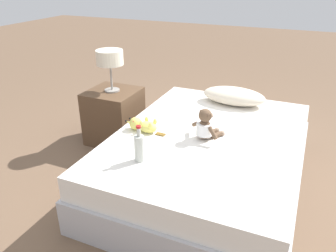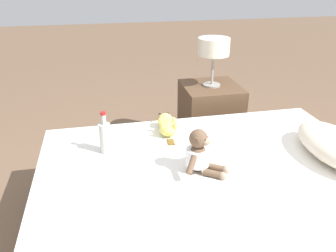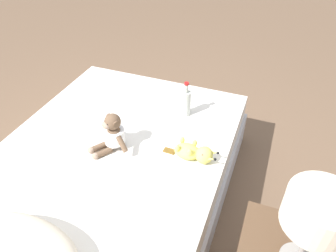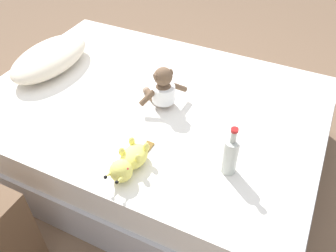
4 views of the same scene
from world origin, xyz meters
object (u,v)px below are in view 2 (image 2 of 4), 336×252
Objects in this scene: pillow at (335,145)px; plush_monkey at (200,154)px; bed at (211,203)px; bedside_lamp at (214,48)px; nightstand at (210,115)px; glass_bottle at (105,137)px; plush_yellow_creature at (167,125)px.

plush_monkey reaches higher than pillow.
bedside_lamp is (-1.06, 0.34, 0.61)m from bed.
pillow is 1.16m from nightstand.
glass_bottle is at bearing -104.53° from pillow.
bedside_lamp reaches higher than plush_monkey.
plush_monkey is at bearing -21.64° from nightstand.
plush_yellow_creature is 0.79m from nightstand.
glass_bottle is 0.48× the size of nightstand.
plush_yellow_creature is at bearing 114.87° from glass_bottle.
nightstand is at bearing 139.51° from plush_yellow_creature.
bed is 1.12m from nightstand.
plush_monkey is 0.66× the size of bedside_lamp.
plush_yellow_creature reaches higher than bed.
glass_bottle is (-0.32, -1.24, 0.02)m from pillow.
plush_yellow_creature is (-0.50, -0.84, -0.03)m from pillow.
plush_yellow_creature reaches higher than nightstand.
bed is 3.65× the size of nightstand.
bedside_lamp is at bearing 130.57° from glass_bottle.
plush_yellow_creature is at bearing -120.86° from pillow.
bedside_lamp is (-0.58, 0.49, 0.34)m from plush_yellow_creature.
bedside_lamp reaches higher than glass_bottle.
glass_bottle is at bearing -49.43° from bedside_lamp.
plush_yellow_creature is 0.44m from glass_bottle.
pillow is 0.98m from plush_yellow_creature.
plush_monkey is at bearing -21.64° from bedside_lamp.
glass_bottle is at bearing -49.43° from nightstand.
glass_bottle is at bearing -122.34° from plush_monkey.
bed is 5.76× the size of plush_yellow_creature.
pillow is 2.27× the size of plush_monkey.
pillow is 1.18m from bedside_lamp.
nightstand is (-1.08, -0.35, -0.25)m from pillow.
plush_yellow_creature is (-0.48, -0.07, -0.05)m from plush_monkey.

